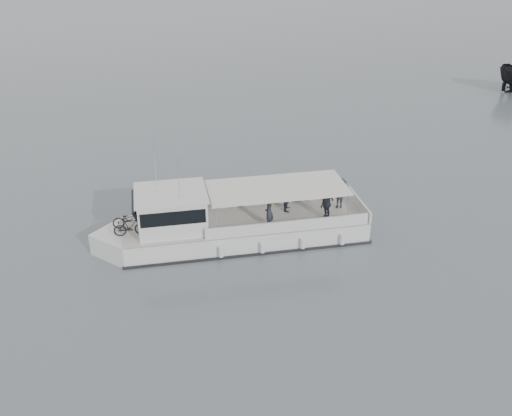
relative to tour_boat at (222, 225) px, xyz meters
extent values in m
plane|color=#565F65|center=(5.28, 2.98, -0.88)|extent=(1400.00, 1400.00, 0.00)
cube|color=white|center=(1.11, -0.05, -0.46)|extent=(11.25, 3.44, 1.21)
cube|color=white|center=(-4.45, 0.19, -0.46)|extent=(3.02, 3.02, 1.21)
cube|color=beige|center=(1.11, -0.05, 0.15)|extent=(11.25, 3.44, 0.06)
cube|color=black|center=(1.11, -0.05, -0.83)|extent=(11.44, 3.55, 0.17)
cube|color=white|center=(2.84, 1.31, 0.42)|extent=(7.42, 0.41, 0.56)
cube|color=white|center=(2.72, -1.55, 0.42)|extent=(7.42, 0.41, 0.56)
cube|color=white|center=(6.63, -0.28, 0.42)|extent=(0.22, 2.97, 0.56)
cube|color=white|center=(-2.23, 0.09, 0.98)|extent=(3.07, 2.63, 1.67)
cube|color=black|center=(-3.66, 0.15, 1.12)|extent=(0.62, 2.34, 1.07)
cube|color=black|center=(-2.23, 0.09, 1.26)|extent=(2.89, 2.66, 0.65)
cube|color=white|center=(-2.23, 0.09, 1.86)|extent=(3.27, 2.82, 0.09)
cube|color=silver|center=(2.59, -0.11, 1.68)|extent=(6.42, 3.05, 0.07)
cylinder|color=silver|center=(-0.43, -1.28, 0.91)|extent=(0.06, 0.06, 1.53)
cylinder|color=silver|center=(-0.32, 1.31, 0.91)|extent=(0.06, 0.06, 1.53)
cylinder|color=silver|center=(5.50, -1.53, 0.91)|extent=(0.06, 0.06, 1.53)
cylinder|color=silver|center=(5.61, 1.06, 0.91)|extent=(0.06, 0.06, 1.53)
cylinder|color=silver|center=(-2.75, 0.95, 3.07)|extent=(0.03, 0.03, 2.41)
cylinder|color=silver|center=(-1.88, -0.57, 2.88)|extent=(0.03, 0.03, 2.04)
cylinder|color=silver|center=(-0.35, -1.62, -0.41)|extent=(0.23, 0.23, 0.46)
cylinder|color=silver|center=(1.50, -1.70, -0.41)|extent=(0.23, 0.23, 0.46)
cylinder|color=silver|center=(3.36, -1.78, -0.41)|extent=(0.23, 0.23, 0.46)
cylinder|color=silver|center=(5.21, -1.86, -0.41)|extent=(0.23, 0.23, 0.46)
imported|color=black|center=(-4.07, 0.54, 0.56)|extent=(1.61, 0.62, 0.84)
imported|color=black|center=(-4.10, -0.20, 0.59)|extent=(1.48, 0.48, 0.88)
imported|color=#272C35|center=(2.00, -0.92, 0.92)|extent=(0.56, 0.67, 1.56)
imported|color=#272C35|center=(3.36, 0.51, 0.92)|extent=(0.86, 0.94, 1.56)
imported|color=#272C35|center=(4.79, -0.76, 0.92)|extent=(0.97, 0.83, 1.56)
imported|color=#272C35|center=(5.76, 0.13, 0.92)|extent=(1.10, 0.77, 1.56)
camera|label=1|loc=(-3.85, -22.63, 12.82)|focal=40.00mm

